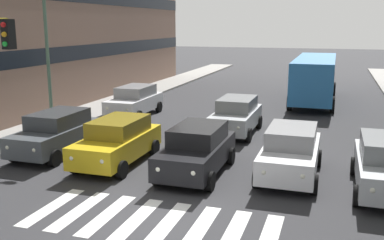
{
  "coord_description": "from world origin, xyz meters",
  "views": [
    {
      "loc": [
        -4.44,
        10.19,
        5.21
      ],
      "look_at": [
        1.43,
        -7.92,
        1.06
      ],
      "focal_mm": 41.39,
      "sensor_mm": 36.0,
      "label": 1
    }
  ],
  "objects_px": {
    "car_3": "(118,141)",
    "car_row2_0": "(236,115)",
    "car_2": "(197,149)",
    "bus_behind_traffic": "(315,75)",
    "car_4": "(57,132)",
    "street_lamp_right": "(57,34)",
    "car_1": "(291,152)",
    "car_row2_1": "(135,101)"
  },
  "relations": [
    {
      "from": "car_3",
      "to": "car_row2_0",
      "type": "bearing_deg",
      "value": -118.01
    },
    {
      "from": "car_2",
      "to": "bus_behind_traffic",
      "type": "height_order",
      "value": "bus_behind_traffic"
    },
    {
      "from": "car_4",
      "to": "street_lamp_right",
      "type": "height_order",
      "value": "street_lamp_right"
    },
    {
      "from": "car_1",
      "to": "bus_behind_traffic",
      "type": "relative_size",
      "value": 0.42
    },
    {
      "from": "car_row2_1",
      "to": "bus_behind_traffic",
      "type": "bearing_deg",
      "value": -139.96
    },
    {
      "from": "car_1",
      "to": "car_4",
      "type": "xyz_separation_m",
      "value": [
        9.34,
        0.13,
        0.0
      ]
    },
    {
      "from": "car_row2_1",
      "to": "street_lamp_right",
      "type": "height_order",
      "value": "street_lamp_right"
    },
    {
      "from": "car_3",
      "to": "car_row2_0",
      "type": "xyz_separation_m",
      "value": [
        -3.24,
        -6.09,
        0.0
      ]
    },
    {
      "from": "bus_behind_traffic",
      "to": "street_lamp_right",
      "type": "height_order",
      "value": "street_lamp_right"
    },
    {
      "from": "car_4",
      "to": "car_row2_0",
      "type": "distance_m",
      "value": 8.4
    },
    {
      "from": "car_1",
      "to": "car_2",
      "type": "xyz_separation_m",
      "value": [
        3.17,
        0.73,
        0.0
      ]
    },
    {
      "from": "car_1",
      "to": "car_4",
      "type": "height_order",
      "value": "same"
    },
    {
      "from": "car_2",
      "to": "street_lamp_right",
      "type": "distance_m",
      "value": 9.63
    },
    {
      "from": "car_row2_1",
      "to": "bus_behind_traffic",
      "type": "height_order",
      "value": "bus_behind_traffic"
    },
    {
      "from": "car_row2_0",
      "to": "bus_behind_traffic",
      "type": "height_order",
      "value": "bus_behind_traffic"
    },
    {
      "from": "car_1",
      "to": "car_3",
      "type": "distance_m",
      "value": 6.39
    },
    {
      "from": "car_1",
      "to": "bus_behind_traffic",
      "type": "distance_m",
      "value": 15.9
    },
    {
      "from": "car_1",
      "to": "street_lamp_right",
      "type": "xyz_separation_m",
      "value": [
        11.18,
        -2.96,
        3.85
      ]
    },
    {
      "from": "car_1",
      "to": "car_row2_1",
      "type": "xyz_separation_m",
      "value": [
        9.59,
        -7.82,
        0.0
      ]
    },
    {
      "from": "car_1",
      "to": "car_3",
      "type": "height_order",
      "value": "same"
    },
    {
      "from": "bus_behind_traffic",
      "to": "street_lamp_right",
      "type": "bearing_deg",
      "value": 49.1
    },
    {
      "from": "bus_behind_traffic",
      "to": "car_2",
      "type": "bearing_deg",
      "value": 79.2
    },
    {
      "from": "car_row2_0",
      "to": "car_row2_1",
      "type": "relative_size",
      "value": 1.0
    },
    {
      "from": "car_3",
      "to": "bus_behind_traffic",
      "type": "bearing_deg",
      "value": -111.19
    },
    {
      "from": "street_lamp_right",
      "to": "car_4",
      "type": "bearing_deg",
      "value": 120.83
    },
    {
      "from": "car_4",
      "to": "street_lamp_right",
      "type": "distance_m",
      "value": 5.27
    },
    {
      "from": "car_3",
      "to": "bus_behind_traffic",
      "type": "relative_size",
      "value": 0.42
    },
    {
      "from": "car_2",
      "to": "bus_behind_traffic",
      "type": "bearing_deg",
      "value": -100.8
    },
    {
      "from": "car_3",
      "to": "street_lamp_right",
      "type": "bearing_deg",
      "value": -36.16
    },
    {
      "from": "car_4",
      "to": "car_row2_1",
      "type": "height_order",
      "value": "same"
    },
    {
      "from": "car_3",
      "to": "bus_behind_traffic",
      "type": "distance_m",
      "value": 17.65
    },
    {
      "from": "car_4",
      "to": "street_lamp_right",
      "type": "relative_size",
      "value": 0.6
    },
    {
      "from": "car_2",
      "to": "car_3",
      "type": "distance_m",
      "value": 3.21
    },
    {
      "from": "car_1",
      "to": "street_lamp_right",
      "type": "height_order",
      "value": "street_lamp_right"
    },
    {
      "from": "car_2",
      "to": "car_row2_1",
      "type": "distance_m",
      "value": 10.69
    },
    {
      "from": "street_lamp_right",
      "to": "bus_behind_traffic",
      "type": "bearing_deg",
      "value": -130.9
    },
    {
      "from": "car_1",
      "to": "car_row2_0",
      "type": "xyz_separation_m",
      "value": [
        3.13,
        -5.53,
        0.0
      ]
    },
    {
      "from": "car_4",
      "to": "bus_behind_traffic",
      "type": "distance_m",
      "value": 18.55
    },
    {
      "from": "car_2",
      "to": "car_row2_1",
      "type": "xyz_separation_m",
      "value": [
        6.42,
        -8.55,
        0.0
      ]
    },
    {
      "from": "car_2",
      "to": "car_row2_1",
      "type": "height_order",
      "value": "same"
    },
    {
      "from": "car_1",
      "to": "car_2",
      "type": "relative_size",
      "value": 1.0
    },
    {
      "from": "car_2",
      "to": "car_3",
      "type": "relative_size",
      "value": 1.0
    }
  ]
}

